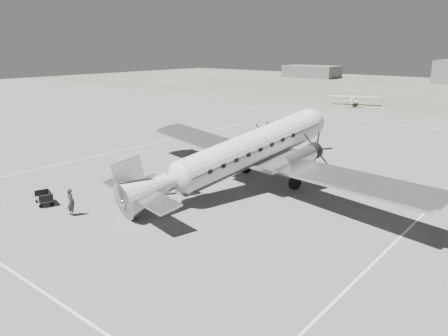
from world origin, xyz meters
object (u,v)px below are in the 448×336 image
light_plane_left (353,100)px  baggage_cart_far (44,198)px  ground_crew (71,202)px  baggage_cart_near (132,195)px  passenger (165,184)px  shed_secondary (311,72)px  ramp_agent (152,186)px  dc3_airliner (241,155)px

light_plane_left → baggage_cart_far: (5.14, -63.61, -0.49)m
ground_crew → baggage_cart_near: bearing=-107.4°
baggage_cart_near → passenger: (0.56, 2.61, 0.30)m
shed_secondary → ground_crew: shed_secondary is taller
baggage_cart_far → ground_crew: ground_crew is taller
shed_secondary → passenger: size_ratio=10.67×
shed_secondary → light_plane_left: bearing=-55.5°
ground_crew → passenger: 6.93m
shed_secondary → ramp_agent: size_ratio=10.56×
ground_crew → passenger: bearing=-106.2°
dc3_airliner → light_plane_left: 54.27m
baggage_cart_far → ramp_agent: (4.72, 5.76, 0.40)m
shed_secondary → passenger: bearing=-66.3°
light_plane_left → ramp_agent: bearing=-101.3°
ground_crew → baggage_cart_far: bearing=-0.7°
baggage_cart_far → light_plane_left: bearing=112.0°
passenger → ground_crew: bearing=174.9°
ramp_agent → baggage_cart_far: bearing=130.8°
ramp_agent → shed_secondary: bearing=13.5°
passenger → light_plane_left: bearing=19.0°
baggage_cart_near → shed_secondary: bearing=114.0°
dc3_airliner → light_plane_left: dc3_airliner is taller
shed_secondary → baggage_cart_far: size_ratio=11.31×
ramp_agent → baggage_cart_near: bearing=158.0°
baggage_cart_near → ground_crew: bearing=-104.1°
ground_crew → passenger: size_ratio=1.08×
baggage_cart_far → ground_crew: (3.27, 0.09, 0.47)m
passenger → ramp_agent: bearing=176.8°
dc3_airliner → light_plane_left: (-13.81, 52.45, -1.81)m
light_plane_left → passenger: bearing=-100.9°
light_plane_left → baggage_cart_far: bearing=-106.4°
baggage_cart_near → passenger: size_ratio=1.14×
baggage_cart_near → passenger: 2.69m
dc3_airliner → passenger: bearing=-118.4°
light_plane_left → ground_crew: 64.07m
dc3_airliner → baggage_cart_near: bearing=-109.5°
shed_secondary → ground_crew: 132.52m
shed_secondary → baggage_cart_near: bearing=-67.0°
baggage_cart_far → baggage_cart_near: bearing=61.2°
ramp_agent → passenger: (0.23, 1.05, -0.01)m
shed_secondary → light_plane_left: shed_secondary is taller
light_plane_left → baggage_cart_near: light_plane_left is taller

